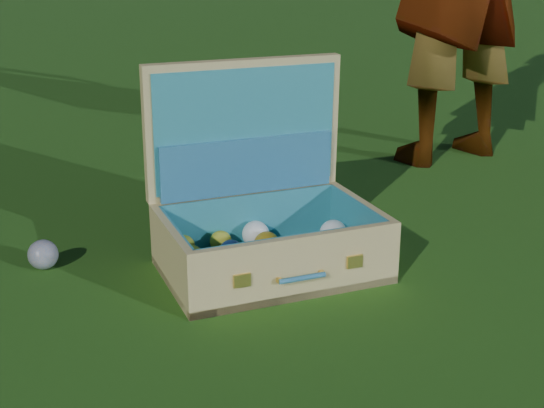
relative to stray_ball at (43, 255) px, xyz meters
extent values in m
plane|color=#215114|center=(0.71, 0.05, -0.04)|extent=(60.00, 60.00, 0.00)
sphere|color=#3B619B|center=(0.00, 0.00, 0.00)|extent=(0.08, 0.08, 0.08)
cube|color=#DABE75|center=(0.57, 0.00, -0.03)|extent=(0.61, 0.53, 0.02)
cube|color=#DABE75|center=(0.63, -0.15, 0.04)|extent=(0.48, 0.23, 0.16)
cube|color=#DABE75|center=(0.50, 0.15, 0.04)|extent=(0.48, 0.23, 0.16)
cube|color=#DABE75|center=(0.34, -0.10, 0.04)|extent=(0.14, 0.29, 0.16)
cube|color=#DABE75|center=(0.80, 0.10, 0.04)|extent=(0.14, 0.29, 0.16)
cube|color=teal|center=(0.57, 0.00, -0.02)|extent=(0.56, 0.48, 0.01)
cube|color=teal|center=(0.63, -0.14, 0.05)|extent=(0.44, 0.20, 0.14)
cube|color=teal|center=(0.51, 0.14, 0.05)|extent=(0.44, 0.20, 0.14)
cube|color=teal|center=(0.35, -0.10, 0.05)|extent=(0.13, 0.28, 0.14)
cube|color=teal|center=(0.78, 0.10, 0.05)|extent=(0.13, 0.28, 0.14)
cube|color=#DABE75|center=(0.49, 0.17, 0.29)|extent=(0.49, 0.25, 0.35)
cube|color=teal|center=(0.50, 0.15, 0.29)|extent=(0.44, 0.21, 0.31)
cube|color=teal|center=(0.50, 0.15, 0.19)|extent=(0.43, 0.21, 0.15)
cube|color=#F2C659|center=(0.51, -0.22, 0.04)|extent=(0.04, 0.02, 0.03)
cube|color=#F2C659|center=(0.77, -0.10, 0.04)|extent=(0.04, 0.02, 0.03)
cylinder|color=teal|center=(0.64, -0.17, 0.03)|extent=(0.11, 0.06, 0.01)
cube|color=#F2C659|center=(0.59, -0.19, 0.03)|extent=(0.02, 0.02, 0.01)
cube|color=#F2C659|center=(0.69, -0.14, 0.03)|extent=(0.02, 0.02, 0.01)
sphere|color=beige|center=(0.43, -0.18, 0.02)|extent=(0.07, 0.07, 0.07)
sphere|color=beige|center=(0.52, -0.15, 0.01)|extent=(0.05, 0.05, 0.05)
sphere|color=gold|center=(0.62, -0.10, 0.02)|extent=(0.06, 0.06, 0.06)
sphere|color=#AD150D|center=(0.71, -0.07, 0.01)|extent=(0.04, 0.04, 0.04)
sphere|color=gold|center=(0.79, -0.03, 0.01)|extent=(0.05, 0.05, 0.05)
sphere|color=orange|center=(0.41, -0.11, 0.01)|extent=(0.05, 0.05, 0.05)
sphere|color=orange|center=(0.49, -0.08, 0.01)|extent=(0.05, 0.05, 0.05)
sphere|color=#AA8316|center=(0.59, -0.04, 0.02)|extent=(0.06, 0.06, 0.06)
sphere|color=white|center=(0.68, 0.02, 0.01)|extent=(0.04, 0.04, 0.04)
sphere|color=gold|center=(0.76, 0.05, 0.01)|extent=(0.05, 0.05, 0.05)
sphere|color=gold|center=(0.38, -0.05, 0.02)|extent=(0.06, 0.06, 0.06)
sphere|color=#0D1D45|center=(0.47, 0.00, 0.02)|extent=(0.06, 0.06, 0.06)
sphere|color=#AA8316|center=(0.56, 0.04, 0.02)|extent=(0.07, 0.07, 0.07)
sphere|color=#0D1D45|center=(0.65, 0.08, 0.01)|extent=(0.05, 0.05, 0.05)
sphere|color=white|center=(0.73, 0.11, 0.02)|extent=(0.07, 0.07, 0.07)
sphere|color=gold|center=(0.35, 0.03, 0.02)|extent=(0.06, 0.06, 0.06)
sphere|color=gold|center=(0.44, 0.07, 0.01)|extent=(0.06, 0.06, 0.06)
sphere|color=white|center=(0.52, 0.10, 0.02)|extent=(0.07, 0.07, 0.07)
camera|label=1|loc=(0.64, -1.71, 0.74)|focal=50.00mm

